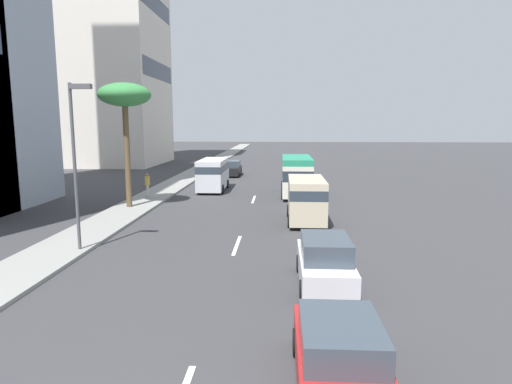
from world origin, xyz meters
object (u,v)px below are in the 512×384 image
at_px(car_lead, 325,263).
at_px(minibus_third, 297,174).
at_px(van_fourth, 213,173).
at_px(pedestrian_near_lamp, 147,184).
at_px(car_fifth, 295,174).
at_px(van_second, 306,197).
at_px(street_lamp, 76,149).
at_px(car_sixth, 232,169).
at_px(car_seventh, 339,356).
at_px(palm_tree, 125,98).

height_order(car_lead, minibus_third, minibus_third).
height_order(van_fourth, pedestrian_near_lamp, van_fourth).
bearing_deg(car_fifth, pedestrian_near_lamp, 131.97).
xyz_separation_m(van_second, minibus_third, (9.30, 0.23, 0.23)).
bearing_deg(street_lamp, car_fifth, -22.47).
distance_m(van_second, street_lamp, 12.24).
height_order(car_sixth, car_seventh, car_sixth).
xyz_separation_m(car_seventh, palm_tree, (18.95, 11.04, 6.34)).
bearing_deg(car_sixth, palm_tree, -13.72).
bearing_deg(van_second, car_sixth, 16.94).
bearing_deg(car_lead, car_seventh, 177.28).
height_order(car_fifth, street_lamp, street_lamp).
bearing_deg(van_fourth, car_lead, 18.49).
bearing_deg(palm_tree, car_seventh, -149.77).
bearing_deg(van_second, street_lamp, 123.15).
xyz_separation_m(minibus_third, palm_tree, (-6.11, 11.01, 5.44)).
bearing_deg(van_second, car_seventh, 179.26).
distance_m(minibus_third, car_sixth, 14.19).
bearing_deg(pedestrian_near_lamp, minibus_third, -67.70).
xyz_separation_m(car_lead, car_seventh, (-5.92, 0.28, -0.07)).
xyz_separation_m(van_fourth, street_lamp, (-17.88, 2.91, 2.96)).
bearing_deg(minibus_third, car_fifth, -1.18).
distance_m(car_lead, car_seventh, 5.93).
bearing_deg(car_fifth, minibus_third, 178.82).
distance_m(car_lead, pedestrian_near_lamp, 20.54).
height_order(palm_tree, street_lamp, palm_tree).
bearing_deg(car_lead, car_sixth, 12.01).
distance_m(car_seventh, street_lamp, 13.93).
bearing_deg(car_sixth, street_lamp, -6.54).
relative_size(van_second, palm_tree, 0.59).
bearing_deg(street_lamp, van_second, -56.85).
xyz_separation_m(car_fifth, car_seventh, (-33.11, 0.14, -0.04)).
xyz_separation_m(van_fourth, car_sixth, (10.51, -0.34, -0.72)).
height_order(minibus_third, van_fourth, minibus_third).
height_order(car_seventh, street_lamp, street_lamp).
distance_m(van_fourth, car_fifth, 9.19).
bearing_deg(car_sixth, minibus_third, 27.07).
relative_size(van_fourth, street_lamp, 0.77).
relative_size(car_lead, pedestrian_near_lamp, 2.51).
distance_m(car_sixth, car_seventh, 38.21).
bearing_deg(van_second, car_lead, -179.54).
xyz_separation_m(van_fourth, palm_tree, (-8.20, 4.22, 5.60)).
bearing_deg(pedestrian_near_lamp, van_fourth, -34.05).
distance_m(van_second, minibus_third, 9.31).
bearing_deg(car_lead, van_fourth, 18.49).
bearing_deg(car_lead, pedestrian_near_lamp, 33.58).
bearing_deg(street_lamp, pedestrian_near_lamp, 5.59).
height_order(van_second, minibus_third, minibus_third).
bearing_deg(minibus_third, street_lamp, 148.44).
bearing_deg(van_fourth, car_fifth, 130.63).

